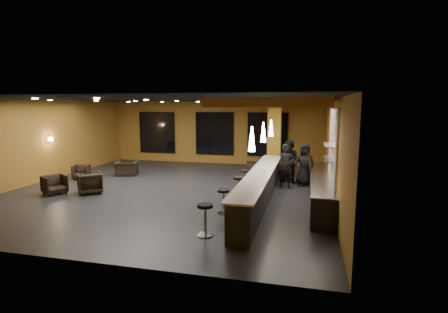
% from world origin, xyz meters
% --- Properties ---
extents(floor, '(12.00, 13.00, 0.10)m').
position_xyz_m(floor, '(0.00, 0.00, -0.05)').
color(floor, black).
rests_on(floor, ground).
extents(ceiling, '(12.00, 13.00, 0.10)m').
position_xyz_m(ceiling, '(0.00, 0.00, 3.55)').
color(ceiling, black).
extents(wall_back, '(12.00, 0.10, 3.50)m').
position_xyz_m(wall_back, '(0.00, 6.55, 1.75)').
color(wall_back, brown).
rests_on(wall_back, floor).
extents(wall_front, '(12.00, 0.10, 3.50)m').
position_xyz_m(wall_front, '(0.00, -6.55, 1.75)').
color(wall_front, brown).
rests_on(wall_front, floor).
extents(wall_left, '(0.10, 13.00, 3.50)m').
position_xyz_m(wall_left, '(-6.05, 0.00, 1.75)').
color(wall_left, brown).
rests_on(wall_left, floor).
extents(wall_right, '(0.10, 13.00, 3.50)m').
position_xyz_m(wall_right, '(6.05, 0.00, 1.75)').
color(wall_right, brown).
rests_on(wall_right, floor).
extents(wood_soffit, '(3.60, 8.00, 0.28)m').
position_xyz_m(wood_soffit, '(4.00, 1.00, 3.36)').
color(wood_soffit, '#B78135').
rests_on(wood_soffit, ceiling).
extents(window_left, '(2.20, 0.06, 2.40)m').
position_xyz_m(window_left, '(-3.50, 6.44, 1.70)').
color(window_left, black).
rests_on(window_left, wall_back).
extents(window_center, '(2.20, 0.06, 2.40)m').
position_xyz_m(window_center, '(0.00, 6.44, 1.70)').
color(window_center, black).
rests_on(window_center, wall_back).
extents(window_right, '(2.20, 0.06, 2.40)m').
position_xyz_m(window_right, '(3.00, 6.44, 1.70)').
color(window_right, black).
rests_on(window_right, wall_back).
extents(tile_backsplash, '(0.06, 3.20, 2.40)m').
position_xyz_m(tile_backsplash, '(5.96, -1.00, 2.00)').
color(tile_backsplash, white).
rests_on(tile_backsplash, wall_right).
extents(bar_counter, '(0.60, 8.00, 1.00)m').
position_xyz_m(bar_counter, '(3.65, -1.00, 0.50)').
color(bar_counter, black).
rests_on(bar_counter, floor).
extents(bar_top, '(0.78, 8.10, 0.05)m').
position_xyz_m(bar_top, '(3.65, -1.00, 1.02)').
color(bar_top, silver).
rests_on(bar_top, bar_counter).
extents(prep_counter, '(0.70, 6.00, 0.86)m').
position_xyz_m(prep_counter, '(5.65, -0.50, 0.43)').
color(prep_counter, black).
rests_on(prep_counter, floor).
extents(prep_top, '(0.72, 6.00, 0.03)m').
position_xyz_m(prep_top, '(5.65, -0.50, 0.89)').
color(prep_top, silver).
rests_on(prep_top, prep_counter).
extents(wall_shelf_lower, '(0.30, 1.50, 0.03)m').
position_xyz_m(wall_shelf_lower, '(5.82, -1.20, 1.60)').
color(wall_shelf_lower, silver).
rests_on(wall_shelf_lower, wall_right).
extents(wall_shelf_upper, '(0.30, 1.50, 0.03)m').
position_xyz_m(wall_shelf_upper, '(5.82, -1.20, 2.05)').
color(wall_shelf_upper, silver).
rests_on(wall_shelf_upper, wall_right).
extents(column, '(0.60, 0.60, 3.50)m').
position_xyz_m(column, '(3.65, 3.60, 1.75)').
color(column, brown).
rests_on(column, floor).
extents(wall_sconce, '(0.22, 0.22, 0.22)m').
position_xyz_m(wall_sconce, '(-5.88, 0.50, 1.80)').
color(wall_sconce, '#FFE5B2').
rests_on(wall_sconce, wall_left).
extents(pendant_0, '(0.20, 0.20, 0.70)m').
position_xyz_m(pendant_0, '(3.65, -3.00, 2.35)').
color(pendant_0, white).
rests_on(pendant_0, wood_soffit).
extents(pendant_1, '(0.20, 0.20, 0.70)m').
position_xyz_m(pendant_1, '(3.65, -0.50, 2.35)').
color(pendant_1, white).
rests_on(pendant_1, wood_soffit).
extents(pendant_2, '(0.20, 0.20, 0.70)m').
position_xyz_m(pendant_2, '(3.65, 2.00, 2.35)').
color(pendant_2, white).
rests_on(pendant_2, wood_soffit).
extents(staff_a, '(0.73, 0.57, 1.77)m').
position_xyz_m(staff_a, '(4.35, 1.27, 0.89)').
color(staff_a, black).
rests_on(staff_a, floor).
extents(staff_b, '(1.03, 0.89, 1.85)m').
position_xyz_m(staff_b, '(4.47, 2.15, 0.92)').
color(staff_b, black).
rests_on(staff_b, floor).
extents(staff_c, '(0.94, 0.71, 1.75)m').
position_xyz_m(staff_c, '(5.06, 1.85, 0.88)').
color(staff_c, black).
rests_on(staff_c, floor).
extents(armchair_a, '(1.05, 1.04, 0.70)m').
position_xyz_m(armchair_a, '(-3.96, -1.74, 0.35)').
color(armchair_a, black).
rests_on(armchair_a, floor).
extents(armchair_b, '(1.19, 1.19, 0.78)m').
position_xyz_m(armchair_b, '(-2.75, -1.32, 0.39)').
color(armchair_b, black).
rests_on(armchair_b, floor).
extents(armchair_c, '(0.88, 0.89, 0.64)m').
position_xyz_m(armchair_c, '(-4.69, 0.87, 0.32)').
color(armchair_c, black).
rests_on(armchair_c, floor).
extents(armchair_d, '(1.20, 1.11, 0.65)m').
position_xyz_m(armchair_d, '(-3.13, 2.10, 0.33)').
color(armchair_d, black).
rests_on(armchair_d, floor).
extents(bar_stool_0, '(0.42, 0.42, 0.82)m').
position_xyz_m(bar_stool_0, '(2.72, -4.47, 0.53)').
color(bar_stool_0, silver).
rests_on(bar_stool_0, floor).
extents(bar_stool_1, '(0.39, 0.39, 0.76)m').
position_xyz_m(bar_stool_1, '(2.74, -2.62, 0.49)').
color(bar_stool_1, silver).
rests_on(bar_stool_1, floor).
extents(bar_stool_2, '(0.43, 0.43, 0.84)m').
position_xyz_m(bar_stool_2, '(2.90, -1.03, 0.54)').
color(bar_stool_2, silver).
rests_on(bar_stool_2, floor).
extents(bar_stool_3, '(0.37, 0.37, 0.73)m').
position_xyz_m(bar_stool_3, '(2.73, 0.84, 0.47)').
color(bar_stool_3, silver).
rests_on(bar_stool_3, floor).
extents(bar_stool_4, '(0.41, 0.41, 0.82)m').
position_xyz_m(bar_stool_4, '(2.74, 2.53, 0.52)').
color(bar_stool_4, silver).
rests_on(bar_stool_4, floor).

